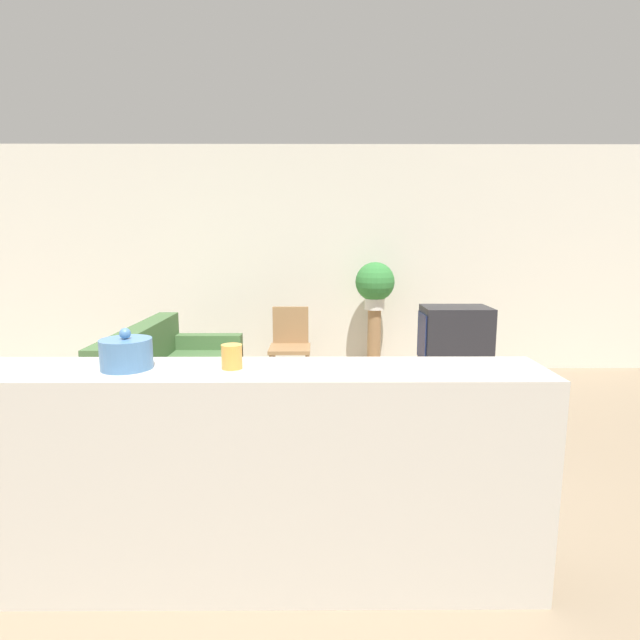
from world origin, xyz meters
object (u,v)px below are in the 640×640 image
at_px(television, 455,336).
at_px(decorative_bowl, 126,353).
at_px(wooden_chair, 290,343).
at_px(potted_plant, 375,283).
at_px(couch, 175,386).

bearing_deg(television, decorative_bowl, -131.75).
relative_size(television, wooden_chair, 0.72).
distance_m(television, potted_plant, 1.35).
height_order(couch, wooden_chair, wooden_chair).
bearing_deg(couch, wooden_chair, 44.78).
relative_size(wooden_chair, decorative_bowl, 3.83).
xyz_separation_m(couch, decorative_bowl, (0.43, -2.17, 0.82)).
bearing_deg(wooden_chair, decorative_bowl, -100.01).
height_order(television, decorative_bowl, decorative_bowl).
relative_size(television, decorative_bowl, 2.77).
xyz_separation_m(wooden_chair, decorative_bowl, (-0.56, -3.15, 0.62)).
distance_m(couch, decorative_bowl, 2.36).
relative_size(potted_plant, decorative_bowl, 2.41).
bearing_deg(potted_plant, television, -61.05).
distance_m(couch, television, 2.62).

